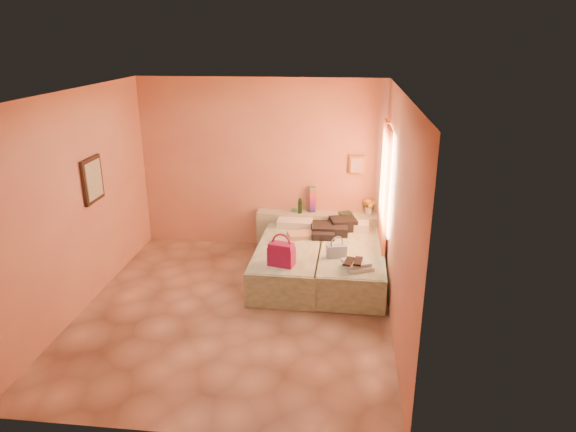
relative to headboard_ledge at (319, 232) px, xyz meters
name	(u,v)px	position (x,y,z in m)	size (l,w,h in m)	color
ground	(236,309)	(-0.98, -2.10, -0.33)	(4.50, 4.50, 0.00)	tan
room_walls	(256,168)	(-0.77, -1.53, 1.46)	(4.02, 4.51, 2.81)	tan
headboard_ledge	(319,232)	(0.00, 0.00, 0.00)	(2.05, 0.30, 0.65)	#ADBC9A
bed_left	(290,261)	(-0.38, -1.05, -0.08)	(0.90, 2.00, 0.50)	beige
bed_right	(351,264)	(0.52, -1.05, -0.08)	(0.90, 2.00, 0.50)	beige
water_bottle	(300,206)	(-0.32, -0.03, 0.45)	(0.07, 0.07, 0.25)	#153B1C
rainbow_box	(312,199)	(-0.12, 0.07, 0.54)	(0.09, 0.09, 0.42)	#94124D
small_dish	(294,210)	(-0.42, 0.09, 0.34)	(0.11, 0.11, 0.03)	#46805F
green_book	(345,213)	(0.42, 0.00, 0.34)	(0.20, 0.14, 0.03)	#274831
flower_vase	(369,205)	(0.80, 0.08, 0.47)	(0.22, 0.22, 0.29)	silver
magenta_handbag	(281,254)	(-0.41, -1.72, 0.34)	(0.34, 0.19, 0.32)	#94124D
khaki_garment	(300,235)	(-0.25, -0.69, 0.21)	(0.37, 0.29, 0.06)	tan
clothes_pile	(333,228)	(0.24, -0.49, 0.26)	(0.59, 0.59, 0.18)	black
blue_handbag	(337,251)	(0.32, -1.39, 0.26)	(0.27, 0.12, 0.18)	#385588
towel_stack	(358,265)	(0.60, -1.72, 0.23)	(0.35, 0.30, 0.10)	silver
sandal_pair	(353,262)	(0.54, -1.76, 0.29)	(0.20, 0.27, 0.03)	black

